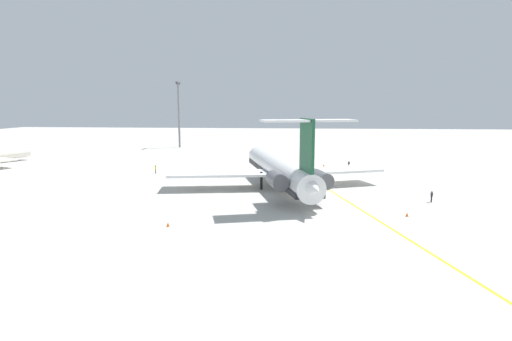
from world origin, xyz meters
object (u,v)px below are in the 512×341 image
ground_crew_near_tail (432,195)px  safety_cone_tail (407,214)px  safety_cone_nose (324,165)px  light_mast (179,111)px  ground_crew_near_nose (349,163)px  ground_crew_portside (156,168)px  safety_cone_wingtip (168,224)px  main_jetliner (280,169)px

ground_crew_near_tail → safety_cone_tail: (-8.84, 5.88, -0.88)m
safety_cone_nose → ground_crew_near_tail: bearing=-159.5°
light_mast → ground_crew_near_nose: bearing=-129.6°
ground_crew_near_nose → safety_cone_nose: (1.84, 5.74, -0.78)m
ground_crew_near_nose → safety_cone_tail: (-43.91, -2.20, -0.78)m
ground_crew_portside → ground_crew_near_tail: bearing=156.6°
light_mast → safety_cone_wingtip: bearing=-165.4°
ground_crew_near_nose → safety_cone_tail: ground_crew_near_nose is taller
main_jetliner → ground_crew_near_tail: size_ratio=23.99×
ground_crew_near_nose → light_mast: light_mast is taller
safety_cone_nose → light_mast: bearing=48.4°
ground_crew_near_tail → safety_cone_wingtip: size_ratio=3.31×
ground_crew_near_nose → safety_cone_nose: size_ratio=3.02×
safety_cone_nose → safety_cone_tail: (-45.75, -7.94, 0.00)m
main_jetliner → ground_crew_near_tail: 25.10m
ground_crew_portside → safety_cone_wingtip: size_ratio=3.34×
safety_cone_nose → safety_cone_tail: size_ratio=1.00×
safety_cone_wingtip → safety_cone_tail: bearing=-76.2°
safety_cone_nose → ground_crew_portside: bearing=111.1°
ground_crew_near_nose → safety_cone_nose: ground_crew_near_nose is taller
ground_crew_near_tail → light_mast: bearing=-79.8°
main_jetliner → ground_crew_portside: (14.17, 27.40, -2.37)m
main_jetliner → safety_cone_tail: size_ratio=79.44×
safety_cone_tail → ground_crew_near_tail: bearing=-33.6°
ground_crew_near_tail → safety_cone_wingtip: bearing=-3.4°
safety_cone_nose → safety_cone_wingtip: 57.80m
safety_cone_tail → light_mast: light_mast is taller
main_jetliner → light_mast: light_mast is taller
ground_crew_portside → safety_cone_nose: bearing=-158.4°
main_jetliner → safety_cone_wingtip: bearing=137.0°
ground_crew_near_nose → light_mast: bearing=68.2°
ground_crew_portside → safety_cone_tail: ground_crew_portside is taller
ground_crew_near_nose → light_mast: 69.75m
ground_crew_near_tail → safety_cone_nose: size_ratio=3.31×
ground_crew_near_tail → light_mast: light_mast is taller
ground_crew_near_tail → light_mast: size_ratio=0.08×
safety_cone_wingtip → light_mast: light_mast is taller
safety_cone_tail → ground_crew_portside: bearing=55.1°
ground_crew_near_tail → safety_cone_tail: 10.66m
ground_crew_near_tail → safety_cone_wingtip: (-16.32, 36.37, -0.88)m
ground_crew_near_nose → ground_crew_portside: bearing=124.0°
ground_crew_near_nose → light_mast: (43.84, 53.03, 11.42)m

